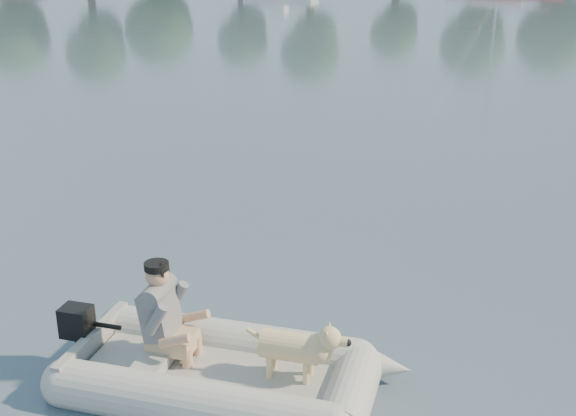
{
  "coord_description": "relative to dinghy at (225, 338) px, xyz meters",
  "views": [
    {
      "loc": [
        -0.34,
        -5.62,
        3.73
      ],
      "look_at": [
        -0.09,
        2.18,
        0.75
      ],
      "focal_mm": 45.0,
      "sensor_mm": 36.0,
      "label": 1
    }
  ],
  "objects": [
    {
      "name": "dog",
      "position": [
        0.55,
        -0.12,
        -0.06
      ],
      "size": [
        0.85,
        0.51,
        0.54
      ],
      "primitive_type": null,
      "rotation": [
        0.0,
        0.0,
        -0.3
      ],
      "color": "tan",
      "rests_on": "dinghy"
    },
    {
      "name": "outboard_motor",
      "position": [
        -1.37,
        0.43,
        -0.24
      ],
      "size": [
        0.42,
        0.35,
        0.68
      ],
      "primitive_type": null,
      "rotation": [
        0.0,
        0.0,
        -0.3
      ],
      "color": "black",
      "rests_on": "dinghy"
    },
    {
      "name": "water",
      "position": [
        0.7,
        0.27,
        -0.5
      ],
      "size": [
        160.0,
        160.0,
        0.0
      ],
      "primitive_type": "plane",
      "color": "slate",
      "rests_on": "ground"
    },
    {
      "name": "dinghy",
      "position": [
        0.0,
        0.0,
        0.0
      ],
      "size": [
        5.02,
        4.38,
        1.21
      ],
      "primitive_type": null,
      "rotation": [
        0.0,
        0.0,
        -0.3
      ],
      "color": "#AAAAA5",
      "rests_on": "water"
    },
    {
      "name": "man",
      "position": [
        -0.56,
        0.22,
        0.17
      ],
      "size": [
        0.76,
        0.7,
        0.93
      ],
      "primitive_type": null,
      "rotation": [
        0.0,
        0.0,
        -0.3
      ],
      "color": "slate",
      "rests_on": "dinghy"
    }
  ]
}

